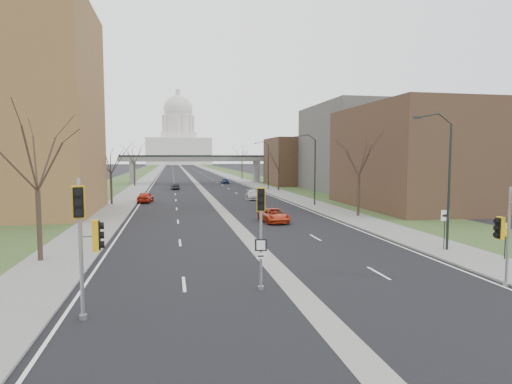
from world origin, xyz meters
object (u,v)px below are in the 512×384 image
object	(u,v)px
car_right_near	(274,215)
car_right_far	(225,181)
signal_pole_left	(86,229)
speed_limit_sign	(445,222)
car_left_far	(175,186)
signal_pole_right	(509,222)
car_left_near	(145,197)
signal_pole_median	(261,219)
warning_sign	(506,235)
car_right_mid	(253,195)

from	to	relation	value
car_right_near	car_right_far	distance (m)	57.95
signal_pole_left	speed_limit_sign	xyz separation A→B (m)	(20.25, 8.00, -1.59)
speed_limit_sign	car_right_near	bearing A→B (deg)	126.06
car_left_far	signal_pole_right	bearing A→B (deg)	96.61
car_left_far	car_left_near	bearing A→B (deg)	73.48
car_left_near	signal_pole_median	bearing A→B (deg)	107.34
warning_sign	car_right_mid	size ratio (longest dim) A/B	0.48
car_left_far	car_right_near	size ratio (longest dim) A/B	0.80
car_right_near	car_right_far	xyz separation A→B (m)	(2.53, 57.89, -0.03)
signal_pole_left	warning_sign	world-z (taller)	signal_pole_left
signal_pole_right	car_right_mid	distance (m)	43.10
signal_pole_median	car_right_far	xyz separation A→B (m)	(7.92, 77.84, -2.71)
car_left_far	warning_sign	bearing A→B (deg)	100.99
signal_pole_median	car_left_near	distance (m)	40.71
signal_pole_left	car_left_near	xyz separation A→B (m)	(-0.40, 42.08, -2.74)
signal_pole_right	car_right_mid	xyz separation A→B (m)	(-3.79, 42.87, -2.42)
warning_sign	car_right_near	xyz separation A→B (m)	(-9.72, 17.13, -0.87)
car_left_near	car_left_far	size ratio (longest dim) A/B	1.15
speed_limit_sign	signal_pole_median	bearing A→B (deg)	-149.39
speed_limit_sign	car_right_near	distance (m)	16.19
signal_pole_right	car_left_far	bearing A→B (deg)	103.49
signal_pole_right	warning_sign	size ratio (longest dim) A/B	2.17
signal_pole_left	signal_pole_right	world-z (taller)	signal_pole_left
signal_pole_left	car_right_mid	distance (m)	45.78
signal_pole_median	signal_pole_right	distance (m)	11.38
car_right_near	car_right_far	size ratio (longest dim) A/B	1.29
signal_pole_left	car_right_far	xyz separation A→B (m)	(14.89, 79.97, -2.85)
signal_pole_right	car_right_near	world-z (taller)	signal_pole_right
signal_pole_right	car_right_far	size ratio (longest dim) A/B	1.30
signal_pole_median	car_left_far	bearing A→B (deg)	104.43
warning_sign	car_left_far	xyz separation A→B (m)	(-18.44, 59.40, -0.91)
signal_pole_right	car_right_mid	size ratio (longest dim) A/B	1.05
warning_sign	car_right_near	world-z (taller)	warning_sign
signal_pole_left	signal_pole_right	distance (m)	18.23
car_left_far	speed_limit_sign	bearing A→B (deg)	100.17
signal_pole_left	speed_limit_sign	size ratio (longest dim) A/B	2.08
car_left_near	car_right_near	xyz separation A→B (m)	(12.75, -20.00, -0.08)
warning_sign	speed_limit_sign	bearing A→B (deg)	96.29
signal_pole_right	speed_limit_sign	bearing A→B (deg)	75.51
signal_pole_median	car_right_near	distance (m)	20.84
signal_pole_left	car_left_far	xyz separation A→B (m)	(3.64, 64.35, -2.85)
car_right_far	signal_pole_median	bearing A→B (deg)	-100.84
signal_pole_right	speed_limit_sign	distance (m)	7.87
car_left_far	car_right_mid	world-z (taller)	car_right_mid
signal_pole_median	car_right_far	bearing A→B (deg)	95.56
car_right_near	warning_sign	bearing A→B (deg)	-63.60
signal_pole_left	warning_sign	bearing A→B (deg)	3.80
signal_pole_median	warning_sign	distance (m)	15.48
signal_pole_right	car_right_mid	bearing A→B (deg)	95.68
car_right_mid	warning_sign	bearing A→B (deg)	-74.63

